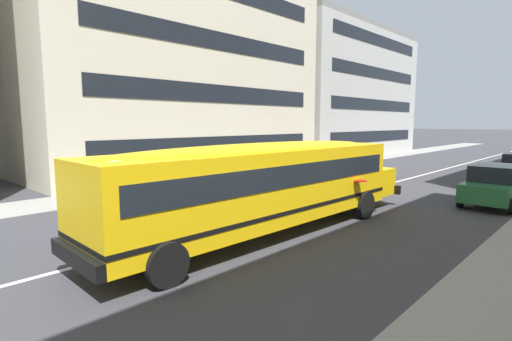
# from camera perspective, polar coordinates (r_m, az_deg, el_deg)

# --- Properties ---
(ground_plane) EXTENTS (400.00, 400.00, 0.00)m
(ground_plane) POSITION_cam_1_polar(r_m,az_deg,el_deg) (12.89, -2.49, -7.87)
(ground_plane) COLOR #38383D
(sidewalk_far) EXTENTS (120.00, 3.00, 0.01)m
(sidewalk_far) POSITION_cam_1_polar(r_m,az_deg,el_deg) (19.28, -19.20, -3.21)
(sidewalk_far) COLOR gray
(sidewalk_far) RESTS_ON ground_plane
(lane_centreline) EXTENTS (110.00, 0.16, 0.01)m
(lane_centreline) POSITION_cam_1_polar(r_m,az_deg,el_deg) (12.89, -2.49, -7.86)
(lane_centreline) COLOR silver
(lane_centreline) RESTS_ON ground_plane
(school_bus) EXTENTS (12.32, 3.09, 2.74)m
(school_bus) POSITION_cam_1_polar(r_m,az_deg,el_deg) (11.45, 1.58, -1.45)
(school_bus) COLOR yellow
(school_bus) RESTS_ON ground_plane
(parked_car_maroon_under_tree) EXTENTS (3.92, 1.92, 1.64)m
(parked_car_maroon_under_tree) POSITION_cam_1_polar(r_m,az_deg,el_deg) (27.14, 11.80, 1.73)
(parked_car_maroon_under_tree) COLOR maroon
(parked_car_maroon_under_tree) RESTS_ON ground_plane
(parked_car_green_by_hydrant) EXTENTS (3.91, 1.90, 1.64)m
(parked_car_green_by_hydrant) POSITION_cam_1_polar(r_m,az_deg,el_deg) (18.23, 31.88, -1.80)
(parked_car_green_by_hydrant) COLOR #236038
(parked_car_green_by_hydrant) RESTS_ON ground_plane
(apartment_block_far_centre) EXTENTS (20.49, 10.58, 16.50)m
(apartment_block_far_centre) POSITION_cam_1_polar(r_m,az_deg,el_deg) (29.13, -12.47, 16.70)
(apartment_block_far_centre) COLOR beige
(apartment_block_far_centre) RESTS_ON ground_plane
(apartment_block_far_right) EXTENTS (20.22, 10.09, 13.30)m
(apartment_block_far_right) POSITION_cam_1_polar(r_m,az_deg,el_deg) (44.26, 11.56, 11.31)
(apartment_block_far_right) COLOR #B7B7B2
(apartment_block_far_right) RESTS_ON ground_plane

